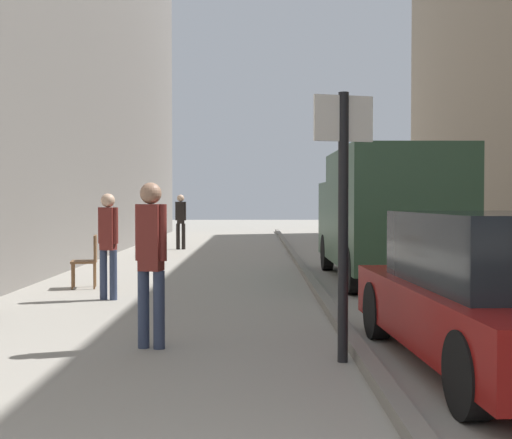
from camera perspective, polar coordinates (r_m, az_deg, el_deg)
ground_plane at (r=13.97m, az=-2.30°, el=-4.81°), size 80.00×80.00×0.00m
kerb_strip at (r=13.99m, az=4.20°, el=-4.55°), size 0.16×40.00×0.12m
pedestrian_main_foreground at (r=7.29m, az=-8.80°, el=-2.76°), size 0.34×0.24×1.75m
pedestrian_mid_block at (r=10.96m, az=-12.27°, el=-1.56°), size 0.33×0.23×1.67m
pedestrian_far_crossing at (r=21.80m, az=-6.35°, el=0.15°), size 0.35×0.23×1.74m
delivery_van at (r=13.48m, az=10.70°, el=0.60°), size 2.09×5.51×2.49m
parked_car at (r=6.76m, az=19.63°, el=-5.74°), size 2.02×4.29×1.45m
street_sign_post at (r=6.63m, az=7.22°, el=1.43°), size 0.59×0.19×2.60m
cafe_chair_near_window at (r=19.32m, az=-8.09°, el=-1.41°), size 0.55×0.55×0.94m
cafe_chair_by_doorway at (r=12.53m, az=-13.80°, el=-3.09°), size 0.51×0.51×0.94m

